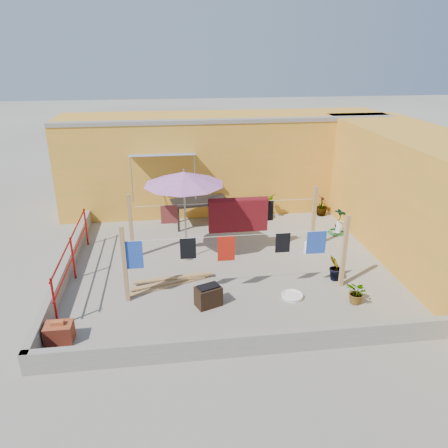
{
  "coord_description": "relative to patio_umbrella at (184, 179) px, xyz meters",
  "views": [
    {
      "loc": [
        -1.47,
        -10.08,
        5.3
      ],
      "look_at": [
        -0.09,
        0.3,
        1.04
      ],
      "focal_mm": 35.0,
      "sensor_mm": 36.0,
      "label": 1
    }
  ],
  "objects": [
    {
      "name": "clothesline_rig",
      "position": [
        1.33,
        -0.05,
        -1.17
      ],
      "size": [
        5.09,
        2.35,
        1.8
      ],
      "color": "tan",
      "rests_on": "ground"
    },
    {
      "name": "plant_back_b",
      "position": [
        4.7,
        2.64,
        -1.87
      ],
      "size": [
        0.39,
        0.39,
        0.7
      ],
      "primitive_type": "imported",
      "rotation": [
        0.0,
        0.0,
        1.57
      ],
      "color": "#1A5317",
      "rests_on": "ground"
    },
    {
      "name": "patio_umbrella",
      "position": [
        0.0,
        0.0,
        0.0
      ],
      "size": [
        2.27,
        2.27,
        2.47
      ],
      "color": "gray",
      "rests_on": "ground"
    },
    {
      "name": "wall_right",
      "position": [
        6.27,
        -0.56,
        -0.62
      ],
      "size": [
        2.4,
        9.0,
        3.2
      ],
      "primitive_type": "cube",
      "color": "orange",
      "rests_on": "ground"
    },
    {
      "name": "white_basin",
      "position": [
        2.28,
        -2.34,
        -2.18
      ],
      "size": [
        0.5,
        0.5,
        0.09
      ],
      "color": "white",
      "rests_on": "ground"
    },
    {
      "name": "brazier",
      "position": [
        0.35,
        -2.4,
        -1.98
      ],
      "size": [
        0.64,
        0.54,
        0.49
      ],
      "color": "black",
      "rests_on": "ground"
    },
    {
      "name": "wall_back",
      "position": [
        1.57,
        4.13,
        -0.61
      ],
      "size": [
        11.0,
        3.27,
        3.21
      ],
      "color": "orange",
      "rests_on": "ground"
    },
    {
      "name": "brick_stack",
      "position": [
        -2.63,
        -3.29,
        -2.02
      ],
      "size": [
        0.53,
        0.38,
        0.46
      ],
      "color": "#A43825",
      "rests_on": "ground"
    },
    {
      "name": "green_hose",
      "position": [
        4.65,
        1.1,
        -2.18
      ],
      "size": [
        0.55,
        0.55,
        0.08
      ],
      "color": "#1A7627",
      "rests_on": "ground"
    },
    {
      "name": "ground",
      "position": [
        1.07,
        -0.56,
        -2.22
      ],
      "size": [
        80.0,
        80.0,
        0.0
      ],
      "primitive_type": "plane",
      "color": "#9E998E",
      "rests_on": "ground"
    },
    {
      "name": "plant_right_b",
      "position": [
        3.52,
        -1.71,
        -1.88
      ],
      "size": [
        0.44,
        0.47,
        0.69
      ],
      "primitive_type": "imported",
      "rotation": [
        0.0,
        0.0,
        4.27
      ],
      "color": "#1A5317",
      "rests_on": "ground"
    },
    {
      "name": "water_jug_a",
      "position": [
        3.35,
        -0.12,
        -2.06
      ],
      "size": [
        0.23,
        0.23,
        0.35
      ],
      "color": "white",
      "rests_on": "ground"
    },
    {
      "name": "red_railing",
      "position": [
        -2.78,
        -0.76,
        -1.5
      ],
      "size": [
        0.05,
        4.2,
        1.1
      ],
      "color": "#9D100F",
      "rests_on": "ground"
    },
    {
      "name": "parapet_left",
      "position": [
        -3.01,
        -0.56,
        -2.0
      ],
      "size": [
        0.16,
        7.3,
        0.44
      ],
      "primitive_type": "cube",
      "color": "gray",
      "rests_on": "ground"
    },
    {
      "name": "plant_right_a",
      "position": [
        4.77,
        1.23,
        -1.84
      ],
      "size": [
        0.47,
        0.49,
        0.77
      ],
      "primitive_type": "imported",
      "rotation": [
        0.0,
        0.0,
        2.29
      ],
      "color": "#1A5317",
      "rests_on": "ground"
    },
    {
      "name": "parapet_front",
      "position": [
        1.07,
        -4.14,
        -2.0
      ],
      "size": [
        8.3,
        0.16,
        0.44
      ],
      "primitive_type": "cube",
      "color": "gray",
      "rests_on": "ground"
    },
    {
      "name": "plant_right_c",
      "position": [
        3.62,
        -2.76,
        -1.95
      ],
      "size": [
        0.59,
        0.62,
        0.54
      ],
      "primitive_type": "imported",
      "rotation": [
        0.0,
        0.0,
        5.17
      ],
      "color": "#1A5317",
      "rests_on": "ground"
    },
    {
      "name": "water_jug_b",
      "position": [
        4.77,
        1.19,
        -2.06
      ],
      "size": [
        0.23,
        0.23,
        0.36
      ],
      "color": "white",
      "rests_on": "ground"
    },
    {
      "name": "outdoor_table",
      "position": [
        0.57,
        2.33,
        -1.47
      ],
      "size": [
        1.88,
        1.14,
        0.83
      ],
      "color": "black",
      "rests_on": "ground"
    },
    {
      "name": "lumber_pile",
      "position": [
        -0.46,
        -1.37,
        -2.16
      ],
      "size": [
        2.06,
        0.84,
        0.13
      ],
      "color": "tan",
      "rests_on": "ground"
    },
    {
      "name": "plant_back_a",
      "position": [
        2.65,
        2.64,
        -1.8
      ],
      "size": [
        1.0,
        0.97,
        0.85
      ],
      "primitive_type": "imported",
      "rotation": [
        0.0,
        0.0,
        0.6
      ],
      "color": "#1A5317",
      "rests_on": "ground"
    }
  ]
}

